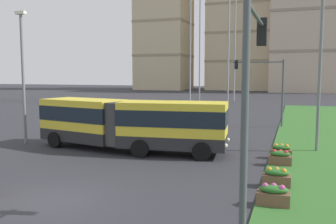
{
  "coord_description": "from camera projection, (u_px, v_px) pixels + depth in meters",
  "views": [
    {
      "loc": [
        8.14,
        -10.66,
        4.54
      ],
      "look_at": [
        0.67,
        10.78,
        2.2
      ],
      "focal_mm": 38.93,
      "sensor_mm": 36.0,
      "label": 1
    }
  ],
  "objects": [
    {
      "name": "flower_planter_3",
      "position": [
        281.0,
        151.0,
        19.66
      ],
      "size": [
        1.1,
        0.56,
        0.74
      ],
      "color": "brown",
      "rests_on": "grass_median"
    },
    {
      "name": "flower_planter_2",
      "position": [
        280.0,
        157.0,
        18.11
      ],
      "size": [
        1.1,
        0.56,
        0.74
      ],
      "color": "brown",
      "rests_on": "grass_median"
    },
    {
      "name": "streetlight_median",
      "position": [
        320.0,
        61.0,
        20.87
      ],
      "size": [
        0.7,
        0.28,
        9.74
      ],
      "color": "slate",
      "rests_on": "ground"
    },
    {
      "name": "streetlight_left",
      "position": [
        23.0,
        72.0,
        23.5
      ],
      "size": [
        0.7,
        0.28,
        8.55
      ],
      "color": "slate",
      "rests_on": "ground"
    },
    {
      "name": "car_black_sedan",
      "position": [
        133.0,
        115.0,
        33.86
      ],
      "size": [
        4.51,
        2.26,
        1.58
      ],
      "color": "black",
      "rests_on": "ground"
    },
    {
      "name": "flower_planter_0",
      "position": [
        273.0,
        195.0,
        12.5
      ],
      "size": [
        1.1,
        0.56,
        0.74
      ],
      "color": "brown",
      "rests_on": "grass_median"
    },
    {
      "name": "articulated_bus",
      "position": [
        129.0,
        123.0,
        21.66
      ],
      "size": [
        12.06,
        3.68,
        3.0
      ],
      "color": "yellow",
      "rests_on": "ground"
    },
    {
      "name": "flower_planter_1",
      "position": [
        277.0,
        177.0,
        14.64
      ],
      "size": [
        1.1,
        0.56,
        0.74
      ],
      "color": "brown",
      "rests_on": "grass_median"
    },
    {
      "name": "ground_plane",
      "position": [
        52.0,
        201.0,
        13.14
      ],
      "size": [
        260.0,
        260.0,
        0.0
      ],
      "primitive_type": "plane",
      "color": "#2D2D33"
    },
    {
      "name": "traffic_light_far_right",
      "position": [
        265.0,
        80.0,
        31.52
      ],
      "size": [
        4.36,
        0.28,
        5.82
      ],
      "color": "#474C51",
      "rests_on": "ground"
    },
    {
      "name": "apartment_tower_centre",
      "position": [
        310.0,
        16.0,
        95.69
      ],
      "size": [
        19.02,
        19.92,
        39.76
      ],
      "color": "#C6B299",
      "rests_on": "ground"
    },
    {
      "name": "traffic_light_near_right",
      "position": [
        252.0,
        87.0,
        8.72
      ],
      "size": [
        0.28,
        3.94,
        6.19
      ],
      "color": "#474C51",
      "rests_on": "ground"
    },
    {
      "name": "apartment_tower_west",
      "position": [
        164.0,
        8.0,
        109.97
      ],
      "size": [
        15.02,
        14.68,
        49.31
      ],
      "color": "beige",
      "rests_on": "ground"
    },
    {
      "name": "apartment_tower_westcentre",
      "position": [
        245.0,
        23.0,
        109.55
      ],
      "size": [
        19.94,
        19.7,
        40.21
      ],
      "color": "beige",
      "rests_on": "ground"
    }
  ]
}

